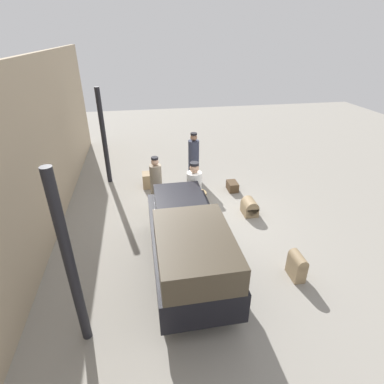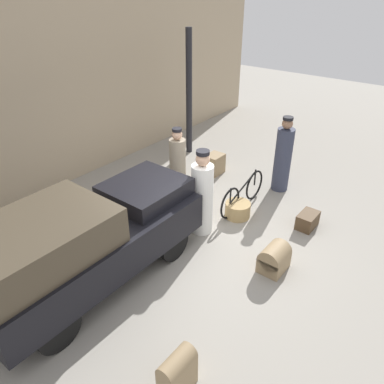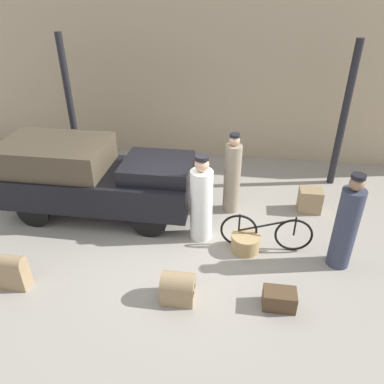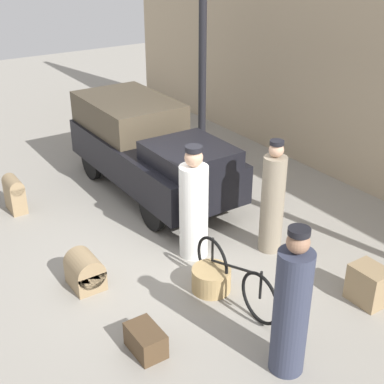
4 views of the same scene
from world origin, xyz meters
TOP-DOWN VIEW (x-y plane):
  - ground_plane at (0.00, 0.00)m, footprint 30.00×30.00m
  - station_building_facade at (0.00, 4.08)m, footprint 16.00×0.15m
  - canopy_pillar_left at (-3.27, 2.78)m, footprint 0.17×0.17m
  - canopy_pillar_right at (3.34, 2.78)m, footprint 0.17×0.17m
  - truck at (-1.98, 0.67)m, footprint 3.90×1.57m
  - bicycle at (1.65, -0.09)m, footprint 1.72×0.04m
  - wicker_basket at (1.28, -0.20)m, footprint 0.54×0.54m
  - porter_with_bicycle at (0.92, 1.16)m, footprint 0.35×0.35m
  - porter_carrying_trunk at (2.94, -0.35)m, footprint 0.40×0.40m
  - porter_standing_middle at (0.39, 0.10)m, footprint 0.43×0.43m
  - trunk_barrel_dark at (0.24, -1.60)m, footprint 0.53×0.42m
  - suitcase_tan_flat at (1.83, -1.54)m, footprint 0.51×0.33m
  - suitcase_black_upright at (2.64, 1.38)m, footprint 0.49×0.38m
  - trunk_wicker_pale at (-2.52, -1.72)m, footprint 0.49×0.26m

SIDE VIEW (x-z plane):
  - ground_plane at x=0.00m, z-range 0.00..0.00m
  - suitcase_tan_flat at x=1.83m, z-range 0.00..0.32m
  - wicker_basket at x=1.28m, z-range 0.00..0.33m
  - trunk_barrel_dark at x=0.24m, z-range -0.02..0.49m
  - suitcase_black_upright at x=2.64m, z-range 0.00..0.52m
  - trunk_wicker_pale at x=-2.52m, z-range 0.02..0.66m
  - bicycle at x=1.65m, z-range -0.01..0.73m
  - porter_standing_middle at x=0.39m, z-range -0.08..1.69m
  - porter_with_bicycle at x=0.92m, z-range -0.07..1.73m
  - porter_carrying_trunk at x=2.94m, z-range -0.08..1.74m
  - truck at x=-1.98m, z-range 0.09..1.69m
  - canopy_pillar_left at x=-3.27m, z-range 0.00..3.40m
  - canopy_pillar_right at x=3.34m, z-range 0.00..3.40m
  - station_building_facade at x=0.00m, z-range 0.00..4.50m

